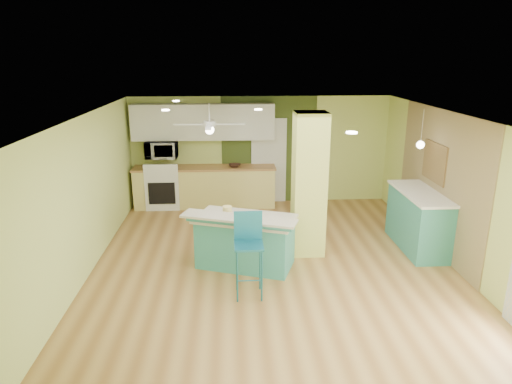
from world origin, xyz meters
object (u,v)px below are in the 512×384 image
bar_stool (249,241)px  side_counter (419,220)px  fruit_bowl (235,165)px  canister (227,212)px  peninsula (245,240)px

bar_stool → side_counter: (3.15, 1.49, -0.30)m
bar_stool → fruit_bowl: (-0.15, 4.07, 0.14)m
side_counter → fruit_bowl: size_ratio=6.01×
side_counter → canister: side_counter is taller
peninsula → fruit_bowl: 3.20m
peninsula → canister: (-0.28, 0.06, 0.49)m
side_counter → bar_stool: bearing=-154.7°
peninsula → fruit_bowl: bearing=111.8°
bar_stool → canister: bar_stool is taller
fruit_bowl → canister: bearing=-92.9°
side_counter → fruit_bowl: bearing=142.0°
side_counter → fruit_bowl: side_counter is taller
bar_stool → side_counter: bar_stool is taller
bar_stool → side_counter: 3.50m
peninsula → canister: size_ratio=10.62×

